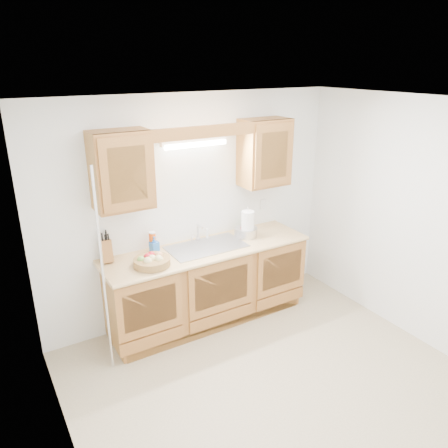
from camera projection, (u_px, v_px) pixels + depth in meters
room at (275, 258)px, 3.64m from camera, size 3.52×3.50×2.50m
base_cabinets at (207, 285)px, 4.89m from camera, size 2.20×0.60×0.86m
countertop at (207, 249)px, 4.72m from camera, size 2.30×0.63×0.04m
upper_cabinet_left at (121, 170)px, 4.11m from camera, size 0.55×0.33×0.75m
upper_cabinet_right at (264, 152)px, 4.91m from camera, size 0.55×0.33×0.75m
valance at (205, 132)px, 4.28m from camera, size 2.20×0.05×0.12m
fluorescent_fixture at (195, 143)px, 4.51m from camera, size 0.76×0.08×0.08m
sink at (207, 253)px, 4.75m from camera, size 0.84×0.46×0.36m
wire_shelf_pole at (103, 275)px, 3.90m from camera, size 0.03×0.03×2.00m
outlet_plate at (263, 204)px, 5.33m from camera, size 0.08×0.01×0.12m
fruit_basket at (152, 261)px, 4.29m from camera, size 0.42×0.42×0.11m
knife_block at (106, 250)px, 4.36m from camera, size 0.13×0.20×0.33m
orange_canister at (153, 242)px, 4.58m from camera, size 0.08×0.08×0.22m
soap_bottle at (154, 245)px, 4.56m from camera, size 0.10×0.10×0.18m
sponge at (242, 229)px, 5.21m from camera, size 0.12×0.09×0.02m
paper_towel at (248, 224)px, 4.94m from camera, size 0.18×0.18×0.37m
apple_bowl at (246, 231)px, 5.00m from camera, size 0.30×0.30×0.14m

